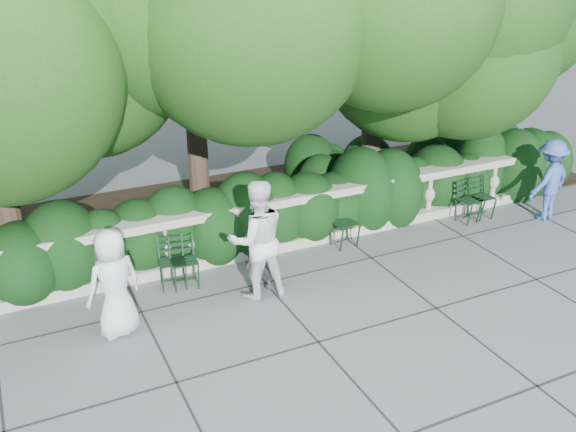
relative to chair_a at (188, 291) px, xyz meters
name	(u,v)px	position (x,y,z in m)	size (l,w,h in m)	color
ground	(316,300)	(1.69, -1.10, 0.00)	(90.00, 90.00, 0.00)	#55595D
balustrade	(268,226)	(1.69, 0.70, 0.49)	(12.00, 0.44, 1.00)	#9E998E
shrub_hedge	(243,226)	(1.69, 1.90, 0.00)	(15.00, 2.60, 1.70)	black
tree_canopy	(269,7)	(2.38, 2.09, 3.96)	(15.04, 6.52, 6.78)	#3F3023
chair_a	(188,291)	(0.00, 0.00, 0.00)	(0.44, 0.48, 0.84)	black
chair_b	(265,269)	(1.38, 0.13, 0.00)	(0.44, 0.48, 0.84)	black
chair_c	(175,291)	(-0.18, 0.07, 0.00)	(0.44, 0.48, 0.84)	black
chair_d	(349,249)	(3.02, 0.17, 0.00)	(0.44, 0.48, 0.84)	black
chair_e	(473,224)	(5.74, 0.05, 0.00)	(0.44, 0.48, 0.84)	black
chair_f	(484,221)	(6.01, 0.07, 0.00)	(0.44, 0.48, 0.84)	black
person_businessman	(114,283)	(-1.20, -0.68, 0.79)	(0.77, 0.50, 1.58)	silver
person_woman_grey	(259,248)	(1.02, -0.50, 0.75)	(0.55, 0.36, 1.50)	#3F3F44
person_casual_man	(257,240)	(0.96, -0.57, 0.94)	(0.91, 0.71, 1.88)	white
person_older_blue	(549,180)	(7.16, -0.31, 0.79)	(1.03, 0.59, 1.59)	#3754A6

